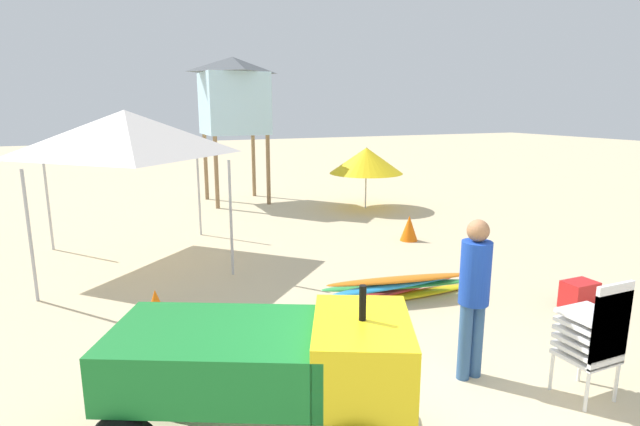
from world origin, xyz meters
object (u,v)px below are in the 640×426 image
(utility_cart, at_px, (266,364))
(lifeguard_tower, at_px, (234,96))
(cooler_box, at_px, (579,295))
(traffic_cone_far, at_px, (156,310))
(stacked_plastic_chairs, at_px, (598,332))
(surfboard_pile, at_px, (400,287))
(popup_canopy, at_px, (126,133))
(traffic_cone_near, at_px, (409,228))
(beach_umbrella_mid, at_px, (366,160))
(lifeguard_near_right, at_px, (474,288))

(utility_cart, xyz_separation_m, lifeguard_tower, (2.64, 11.33, 2.43))
(cooler_box, bearing_deg, traffic_cone_far, 163.70)
(stacked_plastic_chairs, height_order, lifeguard_tower, lifeguard_tower)
(lifeguard_tower, distance_m, traffic_cone_far, 9.61)
(surfboard_pile, xyz_separation_m, traffic_cone_far, (-3.54, 0.34, 0.09))
(surfboard_pile, height_order, popup_canopy, popup_canopy)
(traffic_cone_near, distance_m, cooler_box, 4.21)
(lifeguard_tower, bearing_deg, popup_canopy, -122.60)
(utility_cart, height_order, cooler_box, utility_cart)
(beach_umbrella_mid, bearing_deg, stacked_plastic_chairs, -105.37)
(traffic_cone_far, distance_m, cooler_box, 6.02)
(lifeguard_near_right, height_order, popup_canopy, popup_canopy)
(beach_umbrella_mid, distance_m, cooler_box, 7.85)
(beach_umbrella_mid, distance_m, traffic_cone_far, 8.90)
(lifeguard_tower, xyz_separation_m, cooler_box, (2.50, -10.24, -3.01))
(surfboard_pile, bearing_deg, stacked_plastic_chairs, -84.53)
(popup_canopy, relative_size, lifeguard_tower, 0.71)
(cooler_box, bearing_deg, stacked_plastic_chairs, -138.07)
(traffic_cone_far, bearing_deg, cooler_box, -16.30)
(popup_canopy, relative_size, cooler_box, 6.50)
(lifeguard_near_right, relative_size, traffic_cone_far, 3.08)
(beach_umbrella_mid, xyz_separation_m, traffic_cone_far, (-6.44, -6.04, -1.11))
(traffic_cone_far, bearing_deg, popup_canopy, 90.83)
(surfboard_pile, height_order, traffic_cone_near, traffic_cone_near)
(stacked_plastic_chairs, height_order, beach_umbrella_mid, beach_umbrella_mid)
(utility_cart, bearing_deg, lifeguard_tower, 76.88)
(stacked_plastic_chairs, relative_size, traffic_cone_near, 2.30)
(stacked_plastic_chairs, relative_size, lifeguard_near_right, 0.73)
(popup_canopy, bearing_deg, traffic_cone_near, -8.36)
(stacked_plastic_chairs, relative_size, beach_umbrella_mid, 0.61)
(lifeguard_near_right, xyz_separation_m, traffic_cone_far, (-3.02, 2.57, -0.74))
(popup_canopy, distance_m, beach_umbrella_mid, 7.11)
(traffic_cone_near, bearing_deg, beach_umbrella_mid, 76.63)
(surfboard_pile, distance_m, traffic_cone_far, 3.56)
(utility_cart, bearing_deg, cooler_box, 12.00)
(beach_umbrella_mid, height_order, traffic_cone_near, beach_umbrella_mid)
(popup_canopy, bearing_deg, lifeguard_near_right, -62.63)
(stacked_plastic_chairs, bearing_deg, beach_umbrella_mid, 74.63)
(surfboard_pile, distance_m, beach_umbrella_mid, 7.11)
(utility_cart, xyz_separation_m, beach_umbrella_mid, (5.80, 8.82, 0.61))
(popup_canopy, xyz_separation_m, cooler_box, (5.83, -5.03, -2.23))
(traffic_cone_near, bearing_deg, traffic_cone_far, -155.85)
(lifeguard_tower, relative_size, traffic_cone_near, 7.73)
(traffic_cone_near, xyz_separation_m, traffic_cone_far, (-5.61, -2.51, 0.01))
(utility_cart, distance_m, lifeguard_tower, 11.89)
(surfboard_pile, bearing_deg, cooler_box, -31.13)
(popup_canopy, height_order, lifeguard_tower, lifeguard_tower)
(lifeguard_tower, bearing_deg, surfboard_pile, -88.29)
(beach_umbrella_mid, relative_size, traffic_cone_far, 3.66)
(lifeguard_near_right, relative_size, traffic_cone_near, 3.17)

